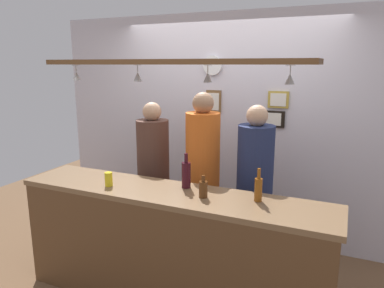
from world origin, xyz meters
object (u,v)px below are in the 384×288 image
Objects in this scene: bottle_beer_brown_stubby at (203,189)px; wall_clock at (212,65)px; picture_frame_crest at (214,102)px; drink_can at (109,179)px; picture_frame_lower_pair at (271,119)px; bottle_beer_amber_tall at (258,189)px; picture_frame_upper_small at (278,100)px; person_left_brown_shirt at (153,164)px; person_middle_orange_shirt at (203,163)px; bottle_wine_dark_red at (186,174)px; person_right_navy_shirt at (255,176)px.

wall_clock is at bearing 108.38° from bottle_beer_brown_stubby.
picture_frame_crest is 1.18× the size of wall_clock.
bottle_beer_brown_stubby is 1.48× the size of drink_can.
bottle_beer_amber_tall is at bearing -81.49° from picture_frame_lower_pair.
bottle_beer_amber_tall is 1.18× the size of picture_frame_upper_small.
bottle_beer_amber_tall is 2.13× the size of drink_can.
picture_frame_lower_pair is at bearing 0.00° from picture_frame_crest.
person_middle_orange_shirt is at bearing 0.00° from person_left_brown_shirt.
bottle_wine_dark_red is at bearing 20.45° from drink_can.
person_middle_orange_shirt is 1.06× the size of person_right_navy_shirt.
person_right_navy_shirt is at bearing -45.83° from picture_frame_crest.
picture_frame_crest reaches higher than person_left_brown_shirt.
bottle_wine_dark_red is 1.46m from picture_frame_upper_small.
bottle_beer_brown_stubby is 0.69× the size of picture_frame_crest.
wall_clock is at bearing 101.27° from bottle_wine_dark_red.
picture_frame_crest is (-0.16, 0.71, 0.54)m from person_middle_orange_shirt.
bottle_wine_dark_red is at bearing -108.93° from picture_frame_lower_pair.
person_middle_orange_shirt is at bearing 112.55° from bottle_beer_brown_stubby.
picture_frame_crest is at bearing 180.00° from picture_frame_upper_small.
bottle_wine_dark_red is (-0.22, 0.15, 0.05)m from bottle_beer_brown_stubby.
person_right_navy_shirt reaches higher than drink_can.
person_middle_orange_shirt is at bearing -77.41° from picture_frame_crest.
person_right_navy_shirt is at bearing -94.16° from picture_frame_upper_small.
person_right_navy_shirt is 6.44× the size of bottle_beer_amber_tall.
drink_can is 1.97m from picture_frame_upper_small.
wall_clock is at bearing -179.48° from picture_frame_lower_pair.
person_middle_orange_shirt is 8.06× the size of picture_frame_upper_small.
bottle_beer_brown_stubby is at bearing -166.67° from bottle_beer_amber_tall.
wall_clock is at bearing 75.89° from drink_can.
person_left_brown_shirt is 7.51× the size of picture_frame_upper_small.
picture_frame_lower_pair is at bearing 0.52° from wall_clock.
bottle_wine_dark_red is 1.00× the size of picture_frame_lower_pair.
picture_frame_upper_small is 0.84m from wall_clock.
person_right_navy_shirt is at bearing -44.91° from wall_clock.
person_left_brown_shirt reaches higher than bottle_wine_dark_red.
person_middle_orange_shirt is 0.56m from bottle_wine_dark_red.
picture_frame_upper_small is at bearing 78.58° from bottle_beer_brown_stubby.
person_right_navy_shirt is 1.42m from wall_clock.
wall_clock is (-0.76, -0.01, 0.36)m from picture_frame_upper_small.
person_middle_orange_shirt is at bearing 180.00° from person_right_navy_shirt.
picture_frame_crest reaches higher than bottle_beer_brown_stubby.
picture_frame_upper_small is at bearing 0.47° from wall_clock.
drink_can is (-1.26, -0.18, -0.04)m from bottle_beer_amber_tall.
wall_clock is (-0.02, -0.01, 0.41)m from picture_frame_crest.
person_middle_orange_shirt is (0.57, 0.00, 0.08)m from person_left_brown_shirt.
bottle_wine_dark_red is (-0.63, 0.06, 0.02)m from bottle_beer_amber_tall.
wall_clock reaches higher than drink_can.
picture_frame_lower_pair reaches higher than bottle_beer_brown_stubby.
bottle_beer_brown_stubby is 1.48m from picture_frame_lower_pair.
bottle_beer_amber_tall is 1.00× the size of picture_frame_crest.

